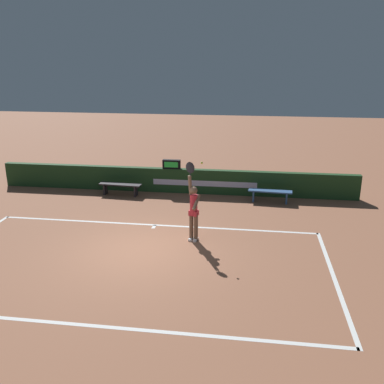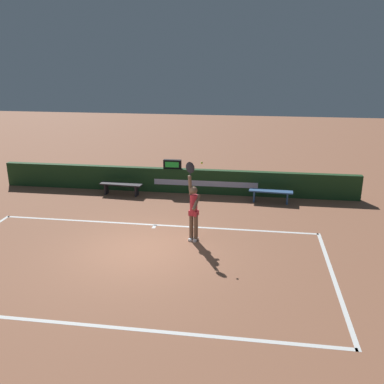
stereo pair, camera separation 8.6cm
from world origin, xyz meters
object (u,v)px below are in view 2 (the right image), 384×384
(tennis_ball, at_px, (202,163))
(tennis_player, at_px, (193,209))
(courtside_bench_far, at_px, (271,193))
(speed_display, at_px, (172,164))
(courtside_bench_near, at_px, (121,186))

(tennis_ball, bearing_deg, tennis_player, -176.14)
(tennis_player, height_order, courtside_bench_far, tennis_player)
(speed_display, relative_size, courtside_bench_far, 0.43)
(speed_display, xyz_separation_m, tennis_ball, (1.80, -4.72, 1.27))
(tennis_player, xyz_separation_m, tennis_ball, (0.24, 0.02, 1.43))
(tennis_ball, xyz_separation_m, courtside_bench_near, (-3.79, 4.00, -2.09))
(speed_display, distance_m, courtside_bench_far, 4.16)
(courtside_bench_far, bearing_deg, tennis_ball, -119.17)
(tennis_ball, distance_m, courtside_bench_far, 5.00)
(speed_display, height_order, courtside_bench_far, speed_display)
(courtside_bench_near, xyz_separation_m, courtside_bench_far, (6.01, -0.04, -0.01))
(speed_display, distance_m, courtside_bench_near, 2.27)
(speed_display, bearing_deg, courtside_bench_near, -160.21)
(courtside_bench_near, bearing_deg, courtside_bench_far, -0.39)
(courtside_bench_far, bearing_deg, speed_display, 169.29)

